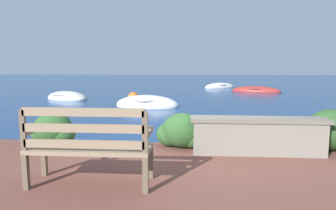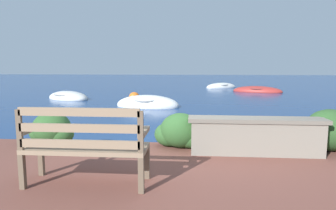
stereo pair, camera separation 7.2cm
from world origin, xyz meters
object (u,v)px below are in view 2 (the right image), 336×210
at_px(rowboat_far, 257,91).
at_px(rowboat_outer, 221,87).
at_px(rowboat_nearest, 148,105).
at_px(mooring_buoy, 134,98).
at_px(rowboat_mid, 68,98).
at_px(park_bench, 85,144).

height_order(rowboat_far, rowboat_outer, same).
distance_m(rowboat_nearest, rowboat_outer, 10.06).
distance_m(rowboat_nearest, mooring_buoy, 2.42).
height_order(rowboat_nearest, rowboat_outer, rowboat_nearest).
bearing_deg(rowboat_mid, park_bench, -36.88).
xyz_separation_m(park_bench, rowboat_outer, (3.13, 17.30, -0.65)).
relative_size(rowboat_nearest, rowboat_mid, 0.99).
bearing_deg(park_bench, rowboat_nearest, 87.11).
bearing_deg(rowboat_outer, rowboat_nearest, 39.49).
xyz_separation_m(rowboat_outer, mooring_buoy, (-4.57, -7.16, 0.04)).
relative_size(rowboat_far, mooring_buoy, 5.30).
relative_size(park_bench, rowboat_outer, 0.58).
xyz_separation_m(rowboat_mid, rowboat_far, (9.45, 4.25, -0.01)).
distance_m(rowboat_mid, rowboat_far, 10.36).
xyz_separation_m(park_bench, rowboat_mid, (-4.52, 10.09, -0.64)).
height_order(park_bench, rowboat_far, park_bench).
distance_m(park_bench, rowboat_mid, 11.08).
bearing_deg(park_bench, mooring_buoy, 91.66).
relative_size(park_bench, rowboat_far, 0.47).
height_order(rowboat_nearest, mooring_buoy, rowboat_nearest).
relative_size(rowboat_nearest, mooring_buoy, 4.54).
bearing_deg(rowboat_mid, rowboat_nearest, 0.63).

